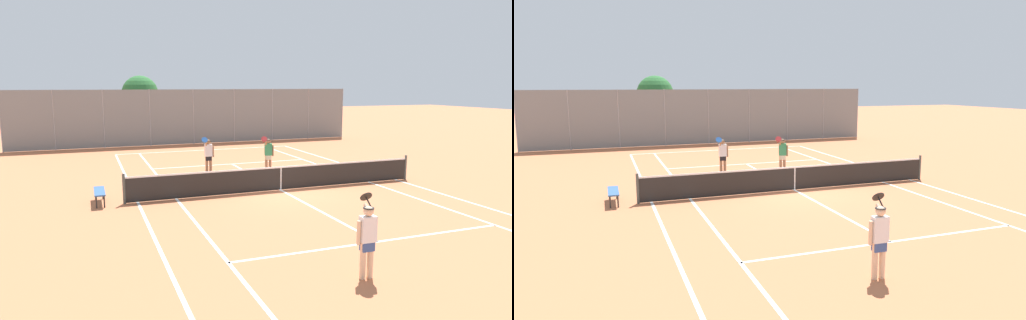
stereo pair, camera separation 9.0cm
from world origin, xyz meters
TOP-DOWN VIEW (x-y plane):
  - ground_plane at (0.00, 0.00)m, footprint 120.00×120.00m
  - court_line_markings at (0.00, 0.00)m, footprint 11.10×23.90m
  - tennis_net at (0.00, 0.00)m, footprint 12.00×0.10m
  - player_near_side at (-1.60, -8.23)m, footprint 0.68×0.73m
  - player_far_left at (-1.80, 4.27)m, footprint 0.70×0.72m
  - player_far_right at (0.91, 3.58)m, footprint 0.79×0.71m
  - loose_tennis_ball_0 at (-1.73, 5.11)m, footprint 0.07×0.07m
  - loose_tennis_ball_1 at (0.62, 3.11)m, footprint 0.07×0.07m
  - loose_tennis_ball_2 at (-0.23, 0.67)m, footprint 0.07×0.07m
  - courtside_bench at (-6.76, 0.34)m, footprint 0.36×1.50m
  - back_fence at (0.00, 15.24)m, footprint 23.91×0.08m
  - tree_behind_left at (-3.17, 18.58)m, footprint 2.67×2.67m

SIDE VIEW (x-z plane):
  - ground_plane at x=0.00m, z-range 0.00..0.00m
  - court_line_markings at x=0.00m, z-range 0.00..0.01m
  - loose_tennis_ball_0 at x=-1.73m, z-range 0.00..0.07m
  - loose_tennis_ball_1 at x=0.62m, z-range 0.00..0.07m
  - loose_tennis_ball_2 at x=-0.23m, z-range 0.00..0.07m
  - courtside_bench at x=-6.76m, z-range 0.18..0.64m
  - tennis_net at x=0.00m, z-range -0.03..1.04m
  - player_near_side at x=-1.60m, z-range 0.04..1.81m
  - player_far_left at x=-1.80m, z-range 0.04..1.81m
  - player_far_right at x=0.91m, z-range 0.04..1.81m
  - back_fence at x=0.00m, z-range 0.00..3.81m
  - tree_behind_left at x=-3.17m, z-range 0.95..5.72m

